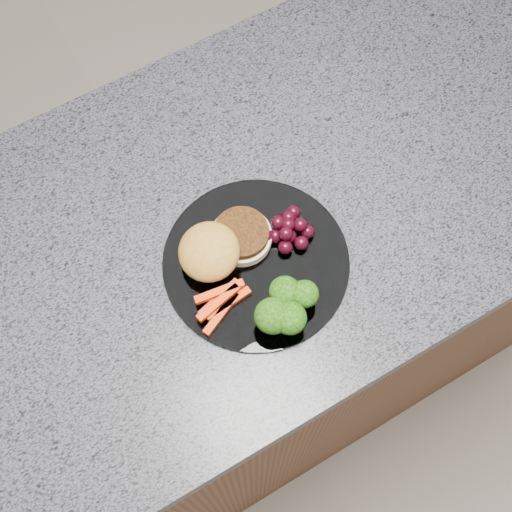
{
  "coord_description": "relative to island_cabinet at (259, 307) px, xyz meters",
  "views": [
    {
      "loc": [
        -0.25,
        -0.41,
        1.82
      ],
      "look_at": [
        -0.05,
        -0.08,
        0.93
      ],
      "focal_mm": 50.0,
      "sensor_mm": 36.0,
      "label": 1
    }
  ],
  "objects": [
    {
      "name": "island_cabinet",
      "position": [
        0.0,
        0.0,
        0.0
      ],
      "size": [
        1.2,
        0.6,
        0.86
      ],
      "primitive_type": "cube",
      "color": "brown",
      "rests_on": "ground"
    },
    {
      "name": "countertop",
      "position": [
        0.0,
        0.0,
        0.45
      ],
      "size": [
        1.2,
        0.6,
        0.04
      ],
      "primitive_type": "cube",
      "color": "#4F5059",
      "rests_on": "island_cabinet"
    },
    {
      "name": "plate",
      "position": [
        -0.05,
        -0.08,
        0.47
      ],
      "size": [
        0.26,
        0.26,
        0.01
      ],
      "primitive_type": "cylinder",
      "color": "white",
      "rests_on": "countertop"
    },
    {
      "name": "burger",
      "position": [
        -0.09,
        -0.04,
        0.5
      ],
      "size": [
        0.16,
        0.12,
        0.05
      ],
      "rotation": [
        0.0,
        0.0,
        0.36
      ],
      "color": "beige",
      "rests_on": "plate"
    },
    {
      "name": "carrot_sticks",
      "position": [
        -0.13,
        -0.11,
        0.48
      ],
      "size": [
        0.08,
        0.05,
        0.02
      ],
      "rotation": [
        0.0,
        0.0,
        -0.06
      ],
      "color": "red",
      "rests_on": "plate"
    },
    {
      "name": "broccoli",
      "position": [
        -0.06,
        -0.17,
        0.51
      ],
      "size": [
        0.1,
        0.08,
        0.06
      ],
      "rotation": [
        0.0,
        0.0,
        0.39
      ],
      "color": "olive",
      "rests_on": "plate"
    },
    {
      "name": "grape_bunch",
      "position": [
        0.01,
        -0.07,
        0.49
      ],
      "size": [
        0.07,
        0.07,
        0.04
      ],
      "rotation": [
        0.0,
        0.0,
        0.34
      ],
      "color": "black",
      "rests_on": "plate"
    }
  ]
}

